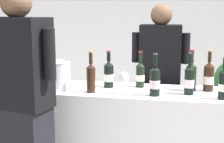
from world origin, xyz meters
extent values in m
cube|color=white|center=(0.00, 2.60, 1.40)|extent=(8.00, 0.10, 2.80)
cube|color=white|center=(0.00, 0.00, 0.48)|extent=(2.09, 0.54, 0.95)
cylinder|color=black|center=(0.80, -0.14, 1.05)|extent=(0.07, 0.07, 0.20)
cone|color=black|center=(0.80, -0.14, 1.17)|extent=(0.07, 0.07, 0.03)
cylinder|color=silver|center=(0.80, -0.14, 1.04)|extent=(0.07, 0.07, 0.06)
cylinder|color=black|center=(-0.11, 0.06, 1.05)|extent=(0.08, 0.08, 0.19)
cone|color=black|center=(-0.11, 0.06, 1.16)|extent=(0.08, 0.08, 0.04)
cylinder|color=black|center=(-0.11, 0.06, 1.22)|extent=(0.03, 0.03, 0.08)
cylinder|color=maroon|center=(-0.11, 0.06, 1.26)|extent=(0.04, 0.04, 0.01)
cylinder|color=silver|center=(-0.11, 0.06, 1.04)|extent=(0.08, 0.08, 0.06)
cylinder|color=black|center=(0.29, -0.14, 1.06)|extent=(0.08, 0.08, 0.20)
cone|color=black|center=(0.29, -0.14, 1.17)|extent=(0.08, 0.08, 0.03)
cylinder|color=black|center=(0.29, -0.14, 1.23)|extent=(0.03, 0.03, 0.09)
cylinder|color=#333338|center=(0.29, -0.14, 1.28)|extent=(0.04, 0.04, 0.01)
cylinder|color=silver|center=(0.29, -0.14, 1.05)|extent=(0.08, 0.08, 0.07)
cylinder|color=black|center=(0.55, -0.05, 1.05)|extent=(0.08, 0.08, 0.20)
cone|color=black|center=(0.55, -0.05, 1.17)|extent=(0.08, 0.08, 0.03)
cylinder|color=black|center=(0.55, -0.05, 1.23)|extent=(0.03, 0.03, 0.09)
cylinder|color=#333338|center=(0.55, -0.05, 1.28)|extent=(0.03, 0.03, 0.01)
cylinder|color=silver|center=(0.55, -0.05, 1.04)|extent=(0.08, 0.08, 0.07)
cylinder|color=black|center=(0.15, 0.12, 1.05)|extent=(0.07, 0.07, 0.18)
cone|color=black|center=(0.15, 0.12, 1.16)|extent=(0.07, 0.07, 0.04)
cylinder|color=black|center=(0.15, 0.12, 1.21)|extent=(0.03, 0.03, 0.08)
cylinder|color=maroon|center=(0.15, 0.12, 1.26)|extent=(0.03, 0.03, 0.01)
cylinder|color=white|center=(0.15, 0.12, 1.04)|extent=(0.07, 0.07, 0.05)
cylinder|color=black|center=(-0.22, -0.14, 1.05)|extent=(0.07, 0.07, 0.20)
cone|color=black|center=(-0.22, -0.14, 1.17)|extent=(0.07, 0.07, 0.03)
cylinder|color=black|center=(-0.22, -0.14, 1.23)|extent=(0.03, 0.03, 0.09)
cylinder|color=#B79333|center=(-0.22, -0.14, 1.28)|extent=(0.03, 0.03, 0.01)
cylinder|color=black|center=(0.57, 0.08, 1.05)|extent=(0.08, 0.08, 0.20)
cone|color=black|center=(0.57, 0.08, 1.17)|extent=(0.08, 0.08, 0.03)
cylinder|color=black|center=(0.57, 0.08, 1.23)|extent=(0.03, 0.03, 0.10)
cylinder|color=maroon|center=(0.57, 0.08, 1.28)|extent=(0.03, 0.03, 0.01)
cylinder|color=black|center=(0.71, 0.10, 1.05)|extent=(0.08, 0.08, 0.20)
cone|color=black|center=(0.71, 0.10, 1.17)|extent=(0.08, 0.08, 0.04)
cylinder|color=black|center=(0.71, 0.10, 1.24)|extent=(0.03, 0.03, 0.09)
cylinder|color=#B79333|center=(0.71, 0.10, 1.28)|extent=(0.03, 0.03, 0.01)
cylinder|color=silver|center=(0.71, 0.10, 1.04)|extent=(0.08, 0.08, 0.07)
cylinder|color=silver|center=(0.05, -0.14, 0.96)|extent=(0.07, 0.07, 0.00)
cylinder|color=silver|center=(0.05, -0.14, 1.00)|extent=(0.01, 0.01, 0.07)
ellipsoid|color=silver|center=(0.05, -0.14, 1.08)|extent=(0.08, 0.08, 0.10)
ellipsoid|color=maroon|center=(0.05, -0.14, 1.06)|extent=(0.06, 0.06, 0.04)
cylinder|color=silver|center=(-0.52, -0.09, 1.07)|extent=(0.22, 0.22, 0.22)
torus|color=silver|center=(-0.52, -0.09, 1.18)|extent=(0.23, 0.23, 0.01)
cube|color=black|center=(0.29, 0.53, 0.45)|extent=(0.35, 0.24, 0.89)
cube|color=black|center=(0.29, 0.53, 1.18)|extent=(0.39, 0.24, 0.58)
sphere|color=brown|center=(0.29, 0.53, 1.56)|extent=(0.20, 0.20, 0.20)
cylinder|color=black|center=(0.53, 0.53, 1.25)|extent=(0.08, 0.08, 0.29)
cylinder|color=black|center=(0.06, 0.52, 1.25)|extent=(0.08, 0.08, 0.29)
cube|color=black|center=(-0.59, -0.60, 1.25)|extent=(0.46, 0.33, 0.61)
sphere|color=brown|center=(-0.59, -0.60, 1.65)|extent=(0.21, 0.21, 0.21)
cylinder|color=black|center=(-0.35, -0.65, 1.33)|extent=(0.08, 0.08, 0.33)
camera|label=1|loc=(0.46, -2.62, 1.60)|focal=52.74mm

